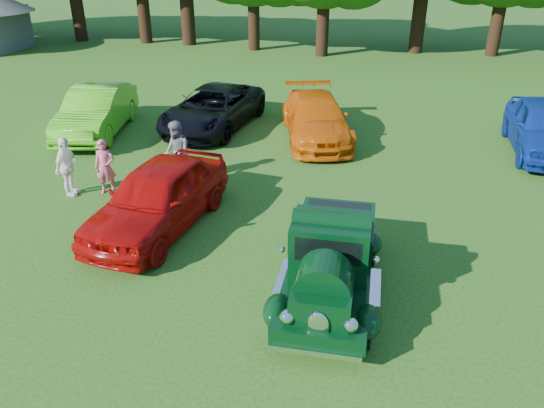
% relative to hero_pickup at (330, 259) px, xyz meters
% --- Properties ---
extents(ground, '(120.00, 120.00, 0.00)m').
position_rel_hero_pickup_xyz_m(ground, '(-1.85, 0.40, -0.75)').
color(ground, '#204710').
rests_on(ground, ground).
extents(hero_pickup, '(2.08, 4.46, 1.74)m').
position_rel_hero_pickup_xyz_m(hero_pickup, '(0.00, 0.00, 0.00)').
color(hero_pickup, black).
rests_on(hero_pickup, ground).
extents(red_convertible, '(2.63, 5.03, 1.63)m').
position_rel_hero_pickup_xyz_m(red_convertible, '(-4.37, 1.86, 0.06)').
color(red_convertible, '#A30907').
rests_on(red_convertible, ground).
extents(back_car_lime, '(2.57, 5.22, 1.65)m').
position_rel_hero_pickup_xyz_m(back_car_lime, '(-9.26, 8.05, 0.07)').
color(back_car_lime, '#44AF17').
rests_on(back_car_lime, ground).
extents(back_car_black, '(3.18, 5.69, 1.50)m').
position_rel_hero_pickup_xyz_m(back_car_black, '(-5.31, 9.46, -0.00)').
color(back_car_black, black).
rests_on(back_car_black, ground).
extents(back_car_orange, '(3.36, 5.53, 1.50)m').
position_rel_hero_pickup_xyz_m(back_car_orange, '(-1.40, 9.04, -0.01)').
color(back_car_orange, '#D05507').
rests_on(back_car_orange, ground).
extents(spectator_pink, '(0.64, 0.50, 1.55)m').
position_rel_hero_pickup_xyz_m(spectator_pink, '(-6.56, 3.43, 0.02)').
color(spectator_pink, '#CE5571').
rests_on(spectator_pink, ground).
extents(spectator_grey, '(1.08, 1.12, 1.82)m').
position_rel_hero_pickup_xyz_m(spectator_grey, '(-4.87, 4.52, 0.16)').
color(spectator_grey, slate).
rests_on(spectator_grey, ground).
extents(spectator_white, '(0.42, 0.98, 1.67)m').
position_rel_hero_pickup_xyz_m(spectator_white, '(-7.52, 3.09, 0.08)').
color(spectator_white, white).
rests_on(spectator_white, ground).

